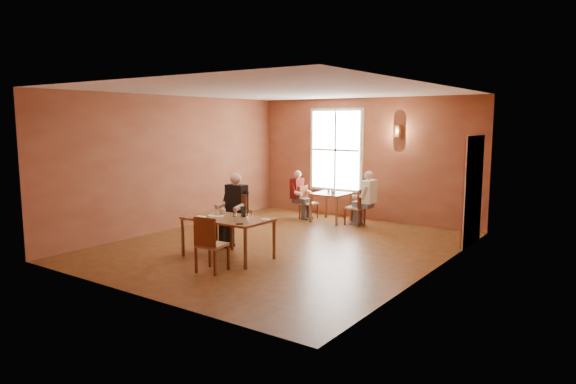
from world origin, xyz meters
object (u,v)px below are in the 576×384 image
Objects in this scene: main_table at (228,238)px; chair_diner_main at (231,221)px; chair_empty at (212,244)px; second_table at (331,207)px; diner_main at (230,212)px; chair_diner_white at (355,207)px; chair_diner_maroon at (309,203)px; diner_white at (356,199)px; diner_maroon at (308,196)px.

chair_diner_main is (-0.50, 0.65, 0.14)m from main_table.
second_table is at bearing 88.87° from chair_empty.
second_table is at bearing -95.74° from diner_main.
chair_diner_white is (0.98, 3.31, -0.26)m from diner_main.
chair_diner_maroon is (-1.30, 0.00, -0.02)m from chair_diner_white.
chair_empty is at bearing 178.27° from diner_white.
main_table is 4.03m from diner_maroon.
chair_diner_main is at bearing 162.85° from diner_white.
second_table is (0.33, 3.31, -0.33)m from diner_main.
diner_white reaches higher than chair_diner_white.
diner_maroon reaches higher than chair_diner_maroon.
diner_white is at bearing -90.00° from chair_diner_white.
main_table is 3.94m from second_table.
chair_diner_maroon is at bearing -84.48° from chair_diner_main.
diner_main is at bearing -95.74° from second_table.
chair_diner_main is 0.18m from diner_main.
diner_white is 1.52× the size of chair_diner_maroon.
diner_maroon is at bearing 90.00° from diner_white.
chair_empty is at bearing 178.63° from chair_diner_white.
diner_maroon is at bearing -90.00° from chair_diner_maroon.
second_table is at bearing 90.00° from chair_diner_maroon.
second_table is 0.65m from chair_diner_maroon.
chair_diner_main is at bearing 113.39° from chair_empty.
chair_diner_white is 0.69× the size of diner_white.
diner_main is 3.46m from chair_diner_white.
chair_diner_white is at bearing -106.67° from chair_diner_main.
diner_main is 1.68m from chair_empty.
chair_diner_white is 0.73× the size of diner_maroon.
chair_empty is at bearing 14.43° from diner_maroon.
diner_maroon reaches higher than main_table.
diner_white reaches higher than second_table.
chair_diner_main is 0.81× the size of diner_white.
chair_empty is 1.08× the size of chair_diner_white.
main_table is 0.83m from chair_diner_main.
diner_maroon is (-0.35, 3.28, 0.08)m from chair_diner_main.
diner_white is (0.51, 3.93, 0.26)m from main_table.
chair_empty is 1.13× the size of chair_diner_maroon.
diner_main reaches higher than second_table.
chair_diner_main is 1.27× the size of second_table.
chair_diner_main is 3.30m from second_table.
chair_empty is (0.87, -1.45, -0.04)m from chair_diner_main.
chair_diner_white reaches higher than chair_diner_maroon.
main_table is at bearing 127.57° from chair_diner_main.
chair_diner_maroon is (-0.65, 0.00, 0.06)m from second_table.
main_table is 4.02m from chair_diner_maroon.
diner_maroon is at bearing 180.00° from second_table.
chair_diner_main is 1.09× the size of chair_empty.
diner_main is at bearing 163.47° from chair_diner_white.
chair_diner_maroon is at bearing 90.00° from diner_maroon.
chair_diner_main is 1.18× the size of chair_diner_white.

